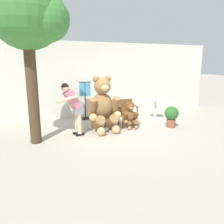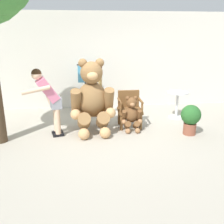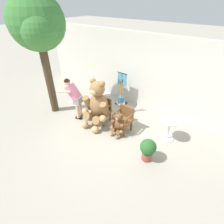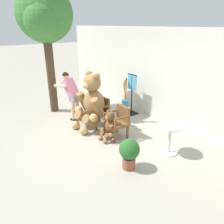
{
  "view_description": "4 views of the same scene",
  "coord_description": "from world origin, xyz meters",
  "px_view_note": "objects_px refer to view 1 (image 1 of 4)",
  "views": [
    {
      "loc": [
        -2.45,
        -5.82,
        2.0
      ],
      "look_at": [
        -0.31,
        -0.13,
        0.65
      ],
      "focal_mm": 35.0,
      "sensor_mm": 36.0,
      "label": 1
    },
    {
      "loc": [
        -0.61,
        -5.17,
        2.16
      ],
      "look_at": [
        -0.04,
        -0.08,
        0.56
      ],
      "focal_mm": 40.0,
      "sensor_mm": 36.0,
      "label": 2
    },
    {
      "loc": [
        2.98,
        -3.39,
        3.81
      ],
      "look_at": [
        0.32,
        0.08,
        0.9
      ],
      "focal_mm": 28.0,
      "sensor_mm": 36.0,
      "label": 3
    },
    {
      "loc": [
        4.63,
        -2.75,
        2.87
      ],
      "look_at": [
        0.29,
        0.45,
        0.69
      ],
      "focal_mm": 35.0,
      "sensor_mm": 36.0,
      "label": 4
    }
  ],
  "objects_px": {
    "person_visitor": "(73,105)",
    "clothing_display_stand": "(85,99)",
    "wooden_chair_right": "(127,112)",
    "teddy_bear_large": "(103,104)",
    "brush_bucket": "(100,103)",
    "patio_tree": "(30,16)",
    "white_stool": "(100,112)",
    "potted_plant": "(171,115)",
    "round_side_table": "(155,107)",
    "teddy_bear_small": "(130,116)",
    "wooden_chair_left": "(100,114)"
  },
  "relations": [
    {
      "from": "clothing_display_stand",
      "to": "person_visitor",
      "type": "bearing_deg",
      "value": -113.28
    },
    {
      "from": "clothing_display_stand",
      "to": "teddy_bear_small",
      "type": "bearing_deg",
      "value": -58.17
    },
    {
      "from": "wooden_chair_left",
      "to": "teddy_bear_large",
      "type": "relative_size",
      "value": 0.52
    },
    {
      "from": "brush_bucket",
      "to": "patio_tree",
      "type": "xyz_separation_m",
      "value": [
        -2.12,
        -1.46,
        2.39
      ]
    },
    {
      "from": "teddy_bear_small",
      "to": "clothing_display_stand",
      "type": "distance_m",
      "value": 1.99
    },
    {
      "from": "brush_bucket",
      "to": "round_side_table",
      "type": "distance_m",
      "value": 2.06
    },
    {
      "from": "teddy_bear_large",
      "to": "patio_tree",
      "type": "xyz_separation_m",
      "value": [
        -1.88,
        -0.41,
        2.25
      ]
    },
    {
      "from": "white_stool",
      "to": "clothing_display_stand",
      "type": "height_order",
      "value": "clothing_display_stand"
    },
    {
      "from": "person_visitor",
      "to": "wooden_chair_right",
      "type": "bearing_deg",
      "value": 13.27
    },
    {
      "from": "wooden_chair_right",
      "to": "white_stool",
      "type": "height_order",
      "value": "wooden_chair_right"
    },
    {
      "from": "wooden_chair_right",
      "to": "white_stool",
      "type": "xyz_separation_m",
      "value": [
        -0.66,
        0.79,
        -0.11
      ]
    },
    {
      "from": "clothing_display_stand",
      "to": "round_side_table",
      "type": "bearing_deg",
      "value": -20.9
    },
    {
      "from": "wooden_chair_right",
      "to": "round_side_table",
      "type": "height_order",
      "value": "wooden_chair_right"
    },
    {
      "from": "wooden_chair_left",
      "to": "potted_plant",
      "type": "bearing_deg",
      "value": -17.47
    },
    {
      "from": "wooden_chair_left",
      "to": "clothing_display_stand",
      "type": "height_order",
      "value": "clothing_display_stand"
    },
    {
      "from": "wooden_chair_left",
      "to": "brush_bucket",
      "type": "height_order",
      "value": "brush_bucket"
    },
    {
      "from": "person_visitor",
      "to": "patio_tree",
      "type": "relative_size",
      "value": 0.37
    },
    {
      "from": "white_stool",
      "to": "potted_plant",
      "type": "relative_size",
      "value": 0.68
    },
    {
      "from": "teddy_bear_small",
      "to": "potted_plant",
      "type": "relative_size",
      "value": 1.2
    },
    {
      "from": "wooden_chair_left",
      "to": "white_stool",
      "type": "relative_size",
      "value": 1.87
    },
    {
      "from": "white_stool",
      "to": "brush_bucket",
      "type": "xyz_separation_m",
      "value": [
        0.0,
        0.0,
        0.32
      ]
    },
    {
      "from": "wooden_chair_right",
      "to": "potted_plant",
      "type": "height_order",
      "value": "wooden_chair_right"
    },
    {
      "from": "teddy_bear_small",
      "to": "brush_bucket",
      "type": "relative_size",
      "value": 0.86
    },
    {
      "from": "teddy_bear_small",
      "to": "potted_plant",
      "type": "bearing_deg",
      "value": -17.41
    },
    {
      "from": "person_visitor",
      "to": "white_stool",
      "type": "bearing_deg",
      "value": 46.2
    },
    {
      "from": "teddy_bear_small",
      "to": "patio_tree",
      "type": "xyz_separation_m",
      "value": [
        -2.78,
        -0.39,
        2.67
      ]
    },
    {
      "from": "patio_tree",
      "to": "clothing_display_stand",
      "type": "distance_m",
      "value": 3.58
    },
    {
      "from": "person_visitor",
      "to": "white_stool",
      "type": "relative_size",
      "value": 3.26
    },
    {
      "from": "white_stool",
      "to": "patio_tree",
      "type": "height_order",
      "value": "patio_tree"
    },
    {
      "from": "wooden_chair_right",
      "to": "teddy_bear_large",
      "type": "relative_size",
      "value": 0.52
    },
    {
      "from": "potted_plant",
      "to": "clothing_display_stand",
      "type": "distance_m",
      "value": 3.11
    },
    {
      "from": "brush_bucket",
      "to": "clothing_display_stand",
      "type": "relative_size",
      "value": 0.69
    },
    {
      "from": "wooden_chair_right",
      "to": "patio_tree",
      "type": "bearing_deg",
      "value": -166.31
    },
    {
      "from": "clothing_display_stand",
      "to": "brush_bucket",
      "type": "bearing_deg",
      "value": -57.43
    },
    {
      "from": "person_visitor",
      "to": "brush_bucket",
      "type": "height_order",
      "value": "person_visitor"
    },
    {
      "from": "teddy_bear_large",
      "to": "brush_bucket",
      "type": "relative_size",
      "value": 1.76
    },
    {
      "from": "person_visitor",
      "to": "clothing_display_stand",
      "type": "relative_size",
      "value": 1.1
    },
    {
      "from": "teddy_bear_small",
      "to": "white_stool",
      "type": "height_order",
      "value": "teddy_bear_small"
    },
    {
      "from": "round_side_table",
      "to": "potted_plant",
      "type": "bearing_deg",
      "value": -95.6
    },
    {
      "from": "clothing_display_stand",
      "to": "wooden_chair_left",
      "type": "bearing_deg",
      "value": -84.45
    },
    {
      "from": "wooden_chair_left",
      "to": "patio_tree",
      "type": "relative_size",
      "value": 0.21
    },
    {
      "from": "teddy_bear_small",
      "to": "white_stool",
      "type": "xyz_separation_m",
      "value": [
        -0.66,
        1.07,
        -0.04
      ]
    },
    {
      "from": "teddy_bear_large",
      "to": "round_side_table",
      "type": "bearing_deg",
      "value": 18.01
    },
    {
      "from": "person_visitor",
      "to": "teddy_bear_small",
      "type": "bearing_deg",
      "value": 4.52
    },
    {
      "from": "teddy_bear_large",
      "to": "teddy_bear_small",
      "type": "height_order",
      "value": "teddy_bear_large"
    },
    {
      "from": "wooden_chair_right",
      "to": "round_side_table",
      "type": "distance_m",
      "value": 1.45
    },
    {
      "from": "brush_bucket",
      "to": "potted_plant",
      "type": "distance_m",
      "value": 2.43
    },
    {
      "from": "white_stool",
      "to": "brush_bucket",
      "type": "distance_m",
      "value": 0.32
    },
    {
      "from": "teddy_bear_large",
      "to": "white_stool",
      "type": "distance_m",
      "value": 1.18
    },
    {
      "from": "round_side_table",
      "to": "patio_tree",
      "type": "xyz_separation_m",
      "value": [
        -4.15,
        -1.14,
        2.62
      ]
    }
  ]
}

